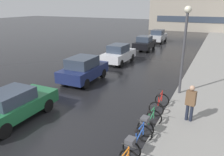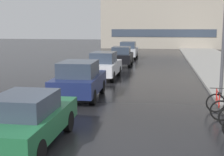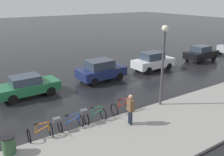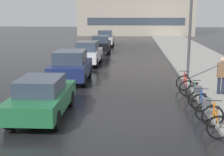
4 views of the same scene
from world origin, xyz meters
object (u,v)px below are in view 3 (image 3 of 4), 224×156
car_white (153,61)px  car_navy (101,70)px  car_green (28,86)px  car_black (201,53)px  bicycle_farthest (122,107)px  pedestrian (130,109)px  trash_bin (9,146)px  streetlamp (163,56)px  bicycle_third (92,115)px  bicycle_second (67,122)px  bicycle_nearest (40,133)px

car_white → car_navy: bearing=-91.2°
car_green → car_black: car_black is taller
bicycle_farthest → car_white: size_ratio=0.29×
car_black → pedestrian: (6.86, -14.62, 0.21)m
car_black → trash_bin: bearing=-73.6°
streetlamp → bicycle_third: bearing=-95.4°
bicycle_second → car_navy: size_ratio=0.38×
pedestrian → bicycle_nearest: bearing=-106.9°
bicycle_farthest → bicycle_nearest: bearing=-88.2°
bicycle_third → car_green: size_ratio=0.34×
bicycle_second → car_black: (-5.49, 17.51, 0.31)m
car_navy → car_white: (0.11, 5.47, -0.02)m
bicycle_farthest → car_green: car_green is taller
car_white → trash_bin: car_white is taller
pedestrian → trash_bin: 5.85m
car_black → trash_bin: 21.26m
bicycle_third → streetlamp: size_ratio=0.28×
bicycle_nearest → bicycle_farthest: bicycle_farthest is taller
bicycle_second → pedestrian: 3.24m
bicycle_third → car_navy: bearing=145.0°
bicycle_third → bicycle_nearest: bearing=-88.9°
bicycle_second → car_white: bearing=117.5°
car_black → streetlamp: 13.22m
bicycle_nearest → car_green: (-5.78, 1.13, 0.34)m
car_black → trash_bin: (6.01, -20.39, -0.32)m
bicycle_farthest → streetlamp: 3.78m
car_white → streetlamp: bearing=-39.4°
bicycle_nearest → car_navy: 9.11m
car_black → car_green: bearing=-90.7°
bicycle_nearest → streetlamp: (0.37, 7.34, 2.78)m
car_black → car_white: bearing=-92.0°
pedestrian → bicycle_third: bearing=-133.0°
car_navy → car_green: bearing=-88.8°
car_black → pedestrian: 16.15m
streetlamp → trash_bin: streetlamp is taller
bicycle_second → car_black: 18.35m
car_navy → car_white: car_navy is taller
bicycle_nearest → bicycle_farthest: (-0.15, 4.84, 0.00)m
bicycle_farthest → car_green: (-5.63, -3.72, 0.34)m
streetlamp → car_white: bearing=140.6°
bicycle_second → bicycle_farthest: 3.44m
bicycle_nearest → bicycle_second: bicycle_nearest is taller
bicycle_nearest → car_green: 5.90m
car_green → streetlamp: size_ratio=0.82×
car_black → bicycle_nearest: bearing=-73.6°
bicycle_second → car_navy: car_navy is taller
car_white → streetlamp: 8.31m
car_white → streetlamp: size_ratio=0.80×
bicycle_second → trash_bin: size_ratio=1.57×
bicycle_farthest → trash_bin: (0.61, -6.32, 0.06)m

